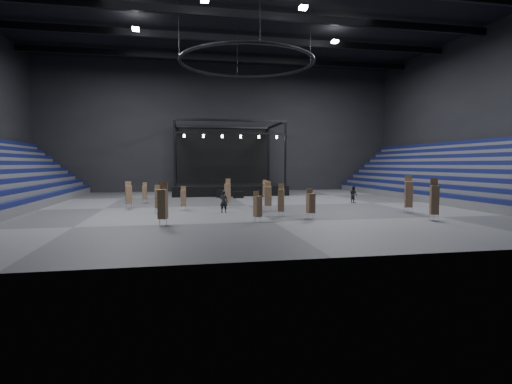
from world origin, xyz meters
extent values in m
plane|color=#4A4A4C|center=(0.00, 0.00, 0.00)|extent=(50.00, 50.00, 0.00)
cube|color=black|center=(0.00, 0.00, 18.00)|extent=(50.00, 42.00, 0.20)
cube|color=black|center=(0.00, 21.00, 9.00)|extent=(50.00, 0.20, 18.00)
cube|color=black|center=(0.00, -21.00, 9.00)|extent=(50.00, 0.20, 18.00)
cube|color=black|center=(25.00, 0.00, 9.00)|extent=(0.20, 42.00, 18.00)
cube|color=#0D123C|center=(-18.12, 0.00, 0.95)|extent=(0.59, 40.00, 0.40)
cube|color=#0D123C|center=(-19.02, 0.00, 1.70)|extent=(0.59, 40.00, 0.40)
cube|color=#0D123C|center=(-19.91, 0.00, 2.45)|extent=(0.59, 40.00, 0.40)
cube|color=#4E4E50|center=(21.40, 0.00, 0.38)|extent=(7.20, 40.00, 0.75)
cube|color=#0D123C|center=(18.12, 0.00, 0.95)|extent=(0.59, 40.00, 0.40)
cube|color=#4E4E50|center=(21.85, 0.00, 0.75)|extent=(6.30, 40.00, 1.50)
cube|color=#0D123C|center=(19.02, 0.00, 1.70)|extent=(0.59, 40.00, 0.40)
cube|color=#4E4E50|center=(22.30, 0.00, 1.12)|extent=(5.40, 40.00, 2.25)
cube|color=#0D123C|center=(19.91, 0.00, 2.45)|extent=(0.59, 40.00, 0.40)
cube|color=#4E4E50|center=(22.75, 0.00, 1.50)|extent=(4.50, 40.00, 3.00)
cube|color=#0D123C|center=(20.82, 0.00, 3.20)|extent=(0.59, 40.00, 0.40)
cube|color=#4E4E50|center=(23.20, 0.00, 1.88)|extent=(3.60, 40.00, 3.75)
cube|color=#0D123C|center=(21.71, 0.00, 3.95)|extent=(0.59, 40.00, 0.40)
cube|color=#4E4E50|center=(23.65, 0.00, 2.25)|extent=(2.70, 40.00, 4.50)
cube|color=#0D123C|center=(22.61, 0.00, 4.70)|extent=(0.59, 40.00, 0.40)
cube|color=#4E4E50|center=(24.10, 0.00, 2.62)|extent=(1.80, 40.00, 5.25)
cube|color=#0D123C|center=(23.52, 0.00, 5.45)|extent=(0.59, 40.00, 0.40)
cube|color=#4E4E50|center=(24.55, 0.00, 3.00)|extent=(0.90, 40.00, 6.00)
cube|color=#0D123C|center=(24.41, 0.00, 6.20)|extent=(0.59, 40.00, 0.40)
cube|color=black|center=(0.00, 15.50, 0.60)|extent=(14.00, 10.00, 1.20)
cube|color=black|center=(0.00, 20.30, 5.20)|extent=(13.30, 0.30, 8.00)
cylinder|color=black|center=(-6.60, 10.90, 5.10)|extent=(0.24, 0.24, 7.80)
cylinder|color=black|center=(-6.60, 20.10, 5.10)|extent=(0.24, 0.24, 7.80)
cylinder|color=black|center=(6.60, 10.90, 5.10)|extent=(0.24, 0.24, 7.80)
cylinder|color=black|center=(6.60, 20.10, 5.10)|extent=(0.24, 0.24, 7.80)
cube|color=black|center=(0.00, 10.90, 9.00)|extent=(13.40, 0.25, 0.25)
cube|color=black|center=(0.00, 20.10, 9.00)|extent=(13.40, 0.25, 0.25)
cube|color=black|center=(0.00, 10.90, 7.50)|extent=(13.40, 0.20, 0.20)
cylinder|color=white|center=(-5.50, 10.90, 7.10)|extent=(0.24, 0.24, 0.35)
cylinder|color=white|center=(-3.30, 10.90, 7.10)|extent=(0.24, 0.24, 0.35)
cylinder|color=white|center=(-1.10, 10.90, 7.10)|extent=(0.24, 0.24, 0.35)
cylinder|color=white|center=(1.10, 10.90, 7.10)|extent=(0.24, 0.24, 0.35)
cylinder|color=white|center=(3.30, 10.90, 7.10)|extent=(0.24, 0.24, 0.35)
cylinder|color=white|center=(5.50, 10.90, 7.10)|extent=(0.24, 0.24, 0.35)
torus|color=black|center=(0.00, 0.00, 13.00)|extent=(12.30, 12.30, 0.30)
cylinder|color=black|center=(6.00, 0.00, 15.50)|extent=(0.04, 0.04, 5.00)
cylinder|color=black|center=(0.00, 6.00, 15.50)|extent=(0.04, 0.04, 5.00)
cylinder|color=black|center=(-6.00, 0.00, 15.50)|extent=(0.04, 0.04, 5.00)
cylinder|color=black|center=(0.00, -6.00, 15.50)|extent=(0.04, 0.04, 5.00)
cube|color=black|center=(0.00, 0.00, 17.20)|extent=(49.00, 0.35, 0.70)
cube|color=black|center=(0.00, 7.00, 17.20)|extent=(49.00, 0.35, 0.70)
cube|color=black|center=(0.00, 15.00, 17.20)|extent=(49.00, 0.35, 0.70)
cube|color=white|center=(-10.00, 4.00, 16.60)|extent=(0.60, 0.60, 0.25)
cube|color=white|center=(10.00, 4.00, 16.60)|extent=(0.60, 0.60, 0.25)
cube|color=white|center=(-4.00, -4.00, 16.60)|extent=(0.60, 0.60, 0.25)
cube|color=white|center=(4.00, -4.00, 16.60)|extent=(0.60, 0.60, 0.25)
cube|color=black|center=(-1.24, 9.38, 0.44)|extent=(1.47, 1.14, 0.88)
cube|color=black|center=(0.41, 8.35, 0.38)|extent=(1.14, 0.58, 0.76)
cube|color=black|center=(3.52, 9.64, 0.40)|extent=(1.27, 0.75, 0.80)
cylinder|color=silver|center=(-2.15, -1.58, 0.19)|extent=(0.03, 0.03, 0.38)
cylinder|color=silver|center=(-2.15, -1.22, 0.19)|extent=(0.03, 0.03, 0.38)
cylinder|color=silver|center=(-1.79, -1.58, 0.19)|extent=(0.03, 0.03, 0.38)
cylinder|color=silver|center=(-1.79, -1.22, 0.19)|extent=(0.03, 0.03, 0.38)
cube|color=#957452|center=(-1.97, -1.40, 1.26)|extent=(0.60, 0.60, 1.75)
cube|color=#957452|center=(-1.90, -1.22, 2.09)|extent=(0.43, 0.22, 0.96)
cylinder|color=silver|center=(-10.63, -0.80, 0.22)|extent=(0.03, 0.03, 0.44)
cylinder|color=silver|center=(-10.63, -0.38, 0.22)|extent=(0.03, 0.03, 0.44)
cylinder|color=silver|center=(-10.21, -0.80, 0.22)|extent=(0.03, 0.03, 0.44)
cylinder|color=silver|center=(-10.21, -0.38, 0.22)|extent=(0.03, 0.03, 0.44)
cube|color=#957452|center=(-10.42, -0.59, 1.21)|extent=(0.63, 0.63, 1.55)
cube|color=#957452|center=(-10.47, -0.38, 1.94)|extent=(0.50, 0.18, 0.85)
cylinder|color=silver|center=(2.75, -9.71, 0.20)|extent=(0.03, 0.03, 0.41)
cylinder|color=silver|center=(2.75, -9.32, 0.20)|extent=(0.03, 0.03, 0.41)
cylinder|color=silver|center=(3.13, -9.71, 0.20)|extent=(0.03, 0.03, 0.41)
cylinder|color=silver|center=(3.13, -9.32, 0.20)|extent=(0.03, 0.03, 0.41)
cube|color=#957452|center=(2.94, -9.52, 1.09)|extent=(0.56, 0.56, 1.37)
cube|color=#957452|center=(2.91, -9.32, 1.73)|extent=(0.47, 0.14, 0.76)
cylinder|color=silver|center=(1.02, -8.10, 0.19)|extent=(0.03, 0.03, 0.37)
cylinder|color=silver|center=(1.02, -7.74, 0.19)|extent=(0.03, 0.03, 0.37)
cylinder|color=silver|center=(1.38, -8.10, 0.19)|extent=(0.03, 0.03, 0.37)
cylinder|color=silver|center=(1.38, -7.74, 0.19)|extent=(0.03, 0.03, 0.37)
cube|color=#957452|center=(1.20, -7.92, 1.19)|extent=(0.57, 0.57, 1.63)
cube|color=#957452|center=(1.26, -7.74, 1.96)|extent=(0.42, 0.19, 0.90)
cylinder|color=silver|center=(-9.65, 4.07, 0.17)|extent=(0.03, 0.03, 0.35)
cylinder|color=silver|center=(-9.65, 4.40, 0.17)|extent=(0.03, 0.03, 0.35)
cylinder|color=silver|center=(-9.32, 4.07, 0.17)|extent=(0.03, 0.03, 0.35)
cylinder|color=silver|center=(-9.32, 4.40, 0.17)|extent=(0.03, 0.03, 0.35)
cube|color=#957452|center=(-9.49, 4.23, 1.03)|extent=(0.45, 0.45, 1.37)
cube|color=#957452|center=(-9.47, 4.41, 1.67)|extent=(0.40, 0.08, 0.76)
cylinder|color=silver|center=(-1.23, -10.66, 0.18)|extent=(0.03, 0.03, 0.36)
cylinder|color=silver|center=(-1.23, -10.32, 0.18)|extent=(0.03, 0.03, 0.36)
cylinder|color=silver|center=(-0.89, -10.66, 0.18)|extent=(0.03, 0.03, 0.36)
cylinder|color=silver|center=(-0.89, -10.32, 0.18)|extent=(0.03, 0.03, 0.36)
cube|color=#957452|center=(-1.06, -10.49, 1.05)|extent=(0.57, 0.57, 1.37)
cube|color=#957452|center=(-1.13, -10.32, 1.69)|extent=(0.40, 0.21, 0.76)
cylinder|color=silver|center=(11.35, -8.04, 0.23)|extent=(0.03, 0.03, 0.45)
cylinder|color=silver|center=(11.35, -7.61, 0.23)|extent=(0.03, 0.03, 0.45)
cylinder|color=silver|center=(11.77, -8.04, 0.23)|extent=(0.03, 0.03, 0.45)
cylinder|color=silver|center=(11.77, -7.61, 0.23)|extent=(0.03, 0.03, 0.45)
cube|color=#957452|center=(11.56, -7.82, 1.46)|extent=(0.70, 0.70, 2.02)
cube|color=#957452|center=(11.64, -7.61, 2.42)|extent=(0.51, 0.25, 1.11)
cylinder|color=silver|center=(0.75, -4.78, 0.23)|extent=(0.03, 0.03, 0.46)
cylinder|color=silver|center=(0.75, -4.34, 0.23)|extent=(0.03, 0.03, 0.46)
cylinder|color=silver|center=(1.18, -4.78, 0.23)|extent=(0.03, 0.03, 0.46)
cylinder|color=silver|center=(1.18, -4.34, 0.23)|extent=(0.03, 0.03, 0.46)
cube|color=#957452|center=(0.97, -4.56, 1.24)|extent=(0.63, 0.63, 1.56)
cube|color=#957452|center=(1.00, -4.33, 1.97)|extent=(0.53, 0.15, 0.86)
cylinder|color=silver|center=(3.27, 6.50, 0.18)|extent=(0.03, 0.03, 0.37)
cylinder|color=silver|center=(3.27, 6.85, 0.18)|extent=(0.03, 0.03, 0.37)
cylinder|color=silver|center=(3.61, 6.50, 0.18)|extent=(0.03, 0.03, 0.37)
cylinder|color=silver|center=(3.61, 6.85, 0.18)|extent=(0.03, 0.03, 0.37)
cube|color=#957452|center=(3.44, 6.68, 1.02)|extent=(0.57, 0.57, 1.31)
cube|color=#957452|center=(3.51, 6.85, 1.63)|extent=(0.41, 0.21, 0.72)
cylinder|color=silver|center=(-7.98, -4.59, 0.21)|extent=(0.03, 0.03, 0.42)
cylinder|color=silver|center=(-7.98, -4.19, 0.21)|extent=(0.03, 0.03, 0.42)
cylinder|color=silver|center=(-7.58, -4.59, 0.21)|extent=(0.03, 0.03, 0.42)
cylinder|color=silver|center=(-7.58, -4.19, 0.21)|extent=(0.03, 0.03, 0.42)
cube|color=#957452|center=(-7.78, -4.39, 1.14)|extent=(0.54, 0.54, 1.45)
cube|color=#957452|center=(-7.79, -4.18, 1.82)|extent=(0.49, 0.09, 0.80)
cylinder|color=silver|center=(-5.99, -2.82, 0.18)|extent=(0.03, 0.03, 0.35)
cylinder|color=silver|center=(-5.99, -2.48, 0.18)|extent=(0.03, 0.03, 0.35)
cylinder|color=silver|center=(-5.65, -2.82, 0.18)|extent=(0.03, 0.03, 0.35)
cylinder|color=silver|center=(-5.65, -2.48, 0.18)|extent=(0.03, 0.03, 0.35)
cube|color=#957452|center=(-5.82, -2.65, 1.02)|extent=(0.46, 0.46, 1.34)
cube|color=#957452|center=(-5.80, -2.47, 1.64)|extent=(0.41, 0.09, 0.74)
cylinder|color=silver|center=(10.69, -12.20, 0.21)|extent=(0.03, 0.03, 0.42)
cylinder|color=silver|center=(10.69, -11.80, 0.21)|extent=(0.03, 0.03, 0.42)
cylinder|color=silver|center=(11.10, -12.20, 0.21)|extent=(0.03, 0.03, 0.42)
cylinder|color=silver|center=(11.10, -11.80, 0.21)|extent=(0.03, 0.03, 0.42)
cube|color=#957452|center=(10.90, -12.00, 1.41)|extent=(0.65, 0.65, 1.97)
cube|color=#957452|center=(10.97, -11.80, 2.34)|extent=(0.48, 0.23, 1.08)
cylinder|color=silver|center=(-7.36, -11.03, 0.21)|extent=(0.03, 0.03, 0.43)
cylinder|color=silver|center=(-7.36, -10.62, 0.21)|extent=(0.03, 0.03, 0.43)
cylinder|color=silver|center=(-6.95, -11.03, 0.21)|extent=(0.03, 0.03, 0.43)
cylinder|color=silver|center=(-6.95, -10.62, 0.21)|extent=(0.03, 0.03, 0.43)
cube|color=#957452|center=(-7.16, -10.82, 1.34)|extent=(0.65, 0.65, 1.83)
cube|color=#957452|center=(-7.09, -10.62, 2.21)|extent=(0.49, 0.22, 1.01)
cylinder|color=silver|center=(2.86, 5.91, 0.20)|extent=(0.03, 0.03, 0.40)
cylinder|color=silver|center=(2.86, 6.29, 0.20)|extent=(0.03, 0.03, 0.40)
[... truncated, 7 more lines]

